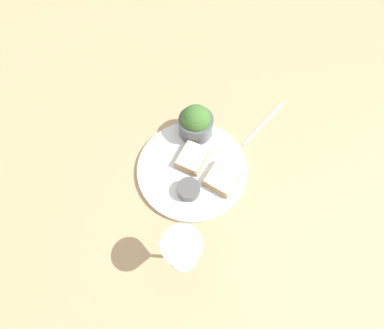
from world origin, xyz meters
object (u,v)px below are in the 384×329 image
cheese_toast_near (222,178)px  fork (264,123)px  salad_bowl (196,122)px  wine_glass (182,248)px  cheese_toast_far (193,158)px  sauce_ramekin (189,189)px

cheese_toast_near → fork: cheese_toast_near is taller
salad_bowl → wine_glass: size_ratio=0.61×
fork → cheese_toast_far: bearing=122.6°
salad_bowl → fork: (0.04, -0.20, -0.06)m
wine_glass → fork: wine_glass is taller
sauce_ramekin → cheese_toast_far: size_ratio=0.57×
sauce_ramekin → salad_bowl: bearing=-4.9°
cheese_toast_far → fork: 0.24m
salad_bowl → sauce_ramekin: bearing=175.1°
salad_bowl → cheese_toast_near: 0.17m
wine_glass → fork: bearing=-29.9°
salad_bowl → sauce_ramekin: size_ratio=1.70×
sauce_ramekin → fork: sauce_ramekin is taller
sauce_ramekin → wine_glass: (-0.16, 0.01, 0.09)m
sauce_ramekin → cheese_toast_near: size_ratio=0.55×
wine_glass → fork: 0.46m
cheese_toast_far → wine_glass: wine_glass is taller
salad_bowl → cheese_toast_far: size_ratio=0.98×
salad_bowl → fork: 0.21m
cheese_toast_near → wine_glass: size_ratio=0.65×
salad_bowl → cheese_toast_far: 0.10m
sauce_ramekin → cheese_toast_far: 0.09m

